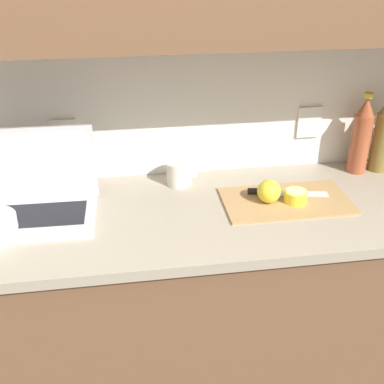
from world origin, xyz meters
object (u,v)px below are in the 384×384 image
cutting_board (286,201)px  bottle_green_soda (361,136)px  knife (274,192)px  lemon_whole_beside (269,191)px  laptop (39,196)px  lemon_half_cut (296,196)px  bottle_oil_tall (383,135)px  measuring_cup (179,173)px

cutting_board → bottle_green_soda: bottle_green_soda is taller
knife → bottle_green_soda: (0.38, 0.15, 0.13)m
bottle_green_soda → lemon_whole_beside: bearing=-154.2°
laptop → lemon_whole_beside: bearing=-2.9°
laptop → cutting_board: bearing=-2.4°
laptop → cutting_board: (0.83, -0.05, -0.06)m
laptop → bottle_green_soda: bottle_green_soda is taller
lemon_half_cut → bottle_oil_tall: (0.41, 0.21, 0.12)m
lemon_whole_beside → bottle_green_soda: size_ratio=0.26×
cutting_board → laptop: bearing=176.5°
knife → measuring_cup: measuring_cup is taller
lemon_half_cut → lemon_whole_beside: (-0.09, 0.01, 0.02)m
cutting_board → lemon_whole_beside: 0.08m
measuring_cup → laptop: bearing=-163.9°
lemon_half_cut → bottle_oil_tall: size_ratio=0.25×
lemon_whole_beside → bottle_green_soda: (0.41, 0.20, 0.10)m
laptop → cutting_board: 0.83m
bottle_oil_tall → laptop: bearing=-173.4°
knife → bottle_green_soda: bearing=31.3°
cutting_board → lemon_half_cut: 0.04m
bottle_green_soda → laptop: bearing=-172.9°
laptop → bottle_oil_tall: bottle_oil_tall is taller
laptop → bottle_green_soda: bearing=8.2°
lemon_whole_beside → cutting_board: bearing=2.6°
cutting_board → bottle_oil_tall: 0.50m
measuring_cup → lemon_half_cut: bearing=-28.4°
lemon_half_cut → lemon_whole_beside: size_ratio=0.98×
knife → lemon_whole_beside: 0.07m
lemon_whole_beside → laptop: bearing=175.9°
lemon_half_cut → bottle_oil_tall: 0.47m
laptop → lemon_half_cut: laptop is taller
lemon_half_cut → knife: bearing=133.8°
bottle_oil_tall → bottle_green_soda: bearing=180.0°
laptop → knife: 0.80m
cutting_board → knife: (-0.03, 0.05, 0.01)m
bottle_green_soda → cutting_board: bearing=-150.4°
lemon_whole_beside → bottle_oil_tall: size_ratio=0.26×
knife → bottle_oil_tall: bearing=27.5°
cutting_board → lemon_half_cut: size_ratio=5.55×
lemon_whole_beside → measuring_cup: size_ratio=0.72×
knife → lemon_half_cut: (0.06, -0.06, 0.01)m
measuring_cup → lemon_whole_beside: bearing=-34.3°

